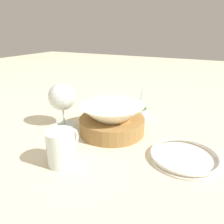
{
  "coord_description": "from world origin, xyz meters",
  "views": [
    {
      "loc": [
        -0.54,
        -0.25,
        0.31
      ],
      "look_at": [
        0.02,
        0.03,
        0.07
      ],
      "focal_mm": 35.0,
      "sensor_mm": 36.0,
      "label": 1
    }
  ],
  "objects_px": {
    "food_basket": "(112,120)",
    "sauce_cup": "(139,112)",
    "side_plate": "(184,156)",
    "beer_mug": "(62,148)",
    "wine_glass": "(63,98)"
  },
  "relations": [
    {
      "from": "food_basket",
      "to": "sauce_cup",
      "type": "distance_m",
      "value": 0.17
    },
    {
      "from": "wine_glass",
      "to": "beer_mug",
      "type": "xyz_separation_m",
      "value": [
        -0.19,
        -0.14,
        -0.06
      ]
    },
    {
      "from": "food_basket",
      "to": "wine_glass",
      "type": "distance_m",
      "value": 0.18
    },
    {
      "from": "sauce_cup",
      "to": "beer_mug",
      "type": "height_order",
      "value": "sauce_cup"
    },
    {
      "from": "sauce_cup",
      "to": "side_plate",
      "type": "bearing_deg",
      "value": -137.29
    },
    {
      "from": "side_plate",
      "to": "food_basket",
      "type": "bearing_deg",
      "value": 76.45
    },
    {
      "from": "sauce_cup",
      "to": "beer_mug",
      "type": "relative_size",
      "value": 0.96
    },
    {
      "from": "sauce_cup",
      "to": "side_plate",
      "type": "distance_m",
      "value": 0.3
    },
    {
      "from": "beer_mug",
      "to": "side_plate",
      "type": "distance_m",
      "value": 0.31
    },
    {
      "from": "food_basket",
      "to": "sauce_cup",
      "type": "height_order",
      "value": "sauce_cup"
    },
    {
      "from": "food_basket",
      "to": "wine_glass",
      "type": "relative_size",
      "value": 1.4
    },
    {
      "from": "sauce_cup",
      "to": "beer_mug",
      "type": "bearing_deg",
      "value": 170.53
    },
    {
      "from": "food_basket",
      "to": "sauce_cup",
      "type": "xyz_separation_m",
      "value": [
        0.16,
        -0.03,
        -0.02
      ]
    },
    {
      "from": "food_basket",
      "to": "side_plate",
      "type": "distance_m",
      "value": 0.24
    },
    {
      "from": "wine_glass",
      "to": "sauce_cup",
      "type": "bearing_deg",
      "value": -47.59
    }
  ]
}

